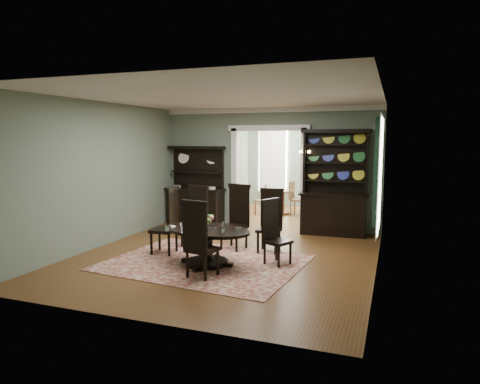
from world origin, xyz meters
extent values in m
cube|color=brown|center=(0.00, 0.00, -0.01)|extent=(5.50, 6.00, 0.01)
cube|color=silver|center=(0.00, 0.00, 3.00)|extent=(5.50, 6.00, 0.01)
cube|color=slate|center=(-2.75, 0.00, 1.50)|extent=(0.01, 6.00, 3.00)
cube|color=slate|center=(2.75, 0.00, 1.50)|extent=(0.01, 6.00, 3.00)
cube|color=slate|center=(0.00, -3.00, 1.50)|extent=(5.50, 0.01, 3.00)
cube|color=slate|center=(-1.83, 3.00, 1.50)|extent=(1.85, 0.01, 3.00)
cube|color=slate|center=(1.83, 3.00, 1.50)|extent=(1.85, 0.01, 3.00)
cube|color=slate|center=(0.00, 3.00, 2.75)|extent=(1.80, 0.01, 0.50)
cube|color=white|center=(0.00, 2.95, 2.94)|extent=(5.50, 0.10, 0.12)
cube|color=brown|center=(0.00, 4.75, -0.01)|extent=(3.50, 3.50, 0.01)
cube|color=silver|center=(0.00, 4.75, 3.00)|extent=(3.50, 3.50, 0.01)
cube|color=slate|center=(-1.75, 4.75, 1.50)|extent=(0.01, 3.50, 3.00)
cube|color=slate|center=(1.75, 4.75, 1.50)|extent=(0.01, 3.50, 3.00)
cube|color=slate|center=(0.00, 6.50, 1.50)|extent=(3.50, 0.01, 3.00)
cube|color=white|center=(-0.85, 6.45, 1.55)|extent=(1.05, 0.06, 2.20)
cube|color=white|center=(0.85, 6.45, 1.55)|extent=(1.05, 0.06, 2.20)
cube|color=white|center=(-0.90, 3.00, 1.25)|extent=(0.14, 0.25, 2.50)
cube|color=white|center=(0.90, 3.00, 1.25)|extent=(0.14, 0.25, 2.50)
cube|color=white|center=(0.00, 3.00, 2.50)|extent=(2.08, 0.25, 0.14)
cube|color=white|center=(2.74, 0.60, 1.60)|extent=(0.02, 1.10, 2.00)
cube|color=white|center=(2.73, 0.60, 1.60)|extent=(0.01, 1.22, 2.12)
cube|color=black|center=(2.65, 1.28, 1.60)|extent=(0.10, 0.35, 2.10)
cube|color=gold|center=(0.95, 2.92, 1.85)|extent=(0.08, 0.05, 0.18)
sphere|color=#FFD88C|center=(0.85, 2.77, 1.93)|extent=(0.07, 0.07, 0.07)
sphere|color=#FFD88C|center=(1.05, 2.77, 1.93)|extent=(0.07, 0.07, 0.07)
cube|color=maroon|center=(-0.20, -0.46, 0.01)|extent=(3.64, 2.93, 0.01)
ellipsoid|color=black|center=(-0.10, -0.57, 0.64)|extent=(1.88, 1.42, 0.04)
cylinder|color=black|center=(-0.10, -0.57, 0.61)|extent=(1.87, 1.87, 0.03)
cylinder|color=black|center=(-0.10, -0.57, 0.34)|extent=(0.21, 0.21, 0.59)
cylinder|color=black|center=(-0.10, -0.57, 0.04)|extent=(0.75, 0.75, 0.09)
cylinder|color=silver|center=(-0.08, -0.55, 0.69)|extent=(0.29, 0.29, 0.05)
cube|color=black|center=(-0.92, 0.57, 0.45)|extent=(0.50, 0.48, 0.06)
cube|color=black|center=(-0.89, 0.76, 0.84)|extent=(0.45, 0.11, 0.76)
cube|color=black|center=(-0.89, 0.76, 1.23)|extent=(0.49, 0.13, 0.08)
cylinder|color=black|center=(-1.11, 0.41, 0.22)|extent=(0.05, 0.05, 0.45)
cylinder|color=black|center=(-0.77, 0.37, 0.22)|extent=(0.05, 0.05, 0.45)
cylinder|color=black|center=(-1.07, 0.76, 0.22)|extent=(0.05, 0.05, 0.45)
cylinder|color=black|center=(-0.72, 0.72, 0.22)|extent=(0.05, 0.05, 0.45)
cube|color=black|center=(-0.04, 0.63, 0.47)|extent=(0.56, 0.54, 0.06)
cube|color=black|center=(0.00, 0.83, 0.87)|extent=(0.47, 0.15, 0.79)
cube|color=black|center=(0.00, 0.83, 1.28)|extent=(0.51, 0.18, 0.08)
cylinder|color=black|center=(-0.26, 0.49, 0.23)|extent=(0.05, 0.05, 0.47)
cylinder|color=black|center=(0.10, 0.41, 0.23)|extent=(0.05, 0.05, 0.47)
cylinder|color=black|center=(-0.18, 0.85, 0.23)|extent=(0.05, 0.05, 0.47)
cylinder|color=black|center=(0.18, 0.77, 0.23)|extent=(0.05, 0.05, 0.47)
cube|color=black|center=(0.69, 0.65, 0.45)|extent=(0.46, 0.44, 0.06)
cube|color=black|center=(0.69, 0.84, 0.83)|extent=(0.45, 0.06, 0.76)
cube|color=black|center=(0.69, 0.84, 1.22)|extent=(0.49, 0.08, 0.08)
cylinder|color=black|center=(0.52, 0.47, 0.22)|extent=(0.05, 0.05, 0.45)
cylinder|color=black|center=(0.87, 0.48, 0.22)|extent=(0.05, 0.05, 0.45)
cylinder|color=black|center=(0.51, 0.82, 0.22)|extent=(0.05, 0.05, 0.45)
cylinder|color=black|center=(0.86, 0.83, 0.22)|extent=(0.05, 0.05, 0.45)
cube|color=black|center=(-1.21, -0.15, 0.47)|extent=(0.49, 0.51, 0.06)
cube|color=black|center=(-1.01, -0.13, 0.87)|extent=(0.10, 0.47, 0.79)
cube|color=black|center=(-1.01, -0.13, 1.28)|extent=(0.12, 0.51, 0.08)
cylinder|color=black|center=(-1.41, 0.02, 0.23)|extent=(0.05, 0.05, 0.47)
cylinder|color=black|center=(-1.37, -0.35, 0.23)|extent=(0.05, 0.05, 0.47)
cylinder|color=black|center=(-1.04, 0.05, 0.23)|extent=(0.05, 0.05, 0.47)
cylinder|color=black|center=(-1.01, -0.31, 0.23)|extent=(0.05, 0.05, 0.47)
cube|color=black|center=(1.07, -0.10, 0.42)|extent=(0.54, 0.54, 0.05)
cube|color=black|center=(0.91, -0.02, 0.78)|extent=(0.22, 0.40, 0.70)
cube|color=black|center=(0.91, -0.02, 1.14)|extent=(0.25, 0.44, 0.07)
cylinder|color=black|center=(1.15, -0.32, 0.21)|extent=(0.05, 0.05, 0.42)
cylinder|color=black|center=(1.28, -0.02, 0.21)|extent=(0.05, 0.05, 0.42)
cylinder|color=black|center=(0.85, -0.18, 0.21)|extent=(0.05, 0.05, 0.42)
cylinder|color=black|center=(0.99, 0.12, 0.21)|extent=(0.05, 0.05, 0.42)
cube|color=black|center=(0.10, -1.17, 0.45)|extent=(0.53, 0.51, 0.06)
cube|color=black|center=(0.06, -1.37, 0.85)|extent=(0.45, 0.13, 0.77)
cube|color=black|center=(0.06, -1.37, 1.24)|extent=(0.50, 0.16, 0.08)
cylinder|color=black|center=(0.30, -1.03, 0.23)|extent=(0.05, 0.05, 0.45)
cylinder|color=black|center=(-0.04, -0.97, 0.23)|extent=(0.05, 0.05, 0.45)
cylinder|color=black|center=(0.24, -1.38, 0.23)|extent=(0.05, 0.05, 0.45)
cylinder|color=black|center=(-0.11, -1.31, 0.23)|extent=(0.05, 0.05, 0.45)
cube|color=black|center=(-1.92, 2.73, 0.46)|extent=(1.49, 0.59, 0.91)
cube|color=black|center=(-1.92, 2.73, 0.93)|extent=(1.58, 0.64, 0.05)
cube|color=black|center=(-1.92, 2.93, 1.48)|extent=(1.46, 0.16, 1.08)
cube|color=black|center=(-1.92, 2.84, 1.37)|extent=(1.43, 0.34, 0.04)
cube|color=black|center=(-1.92, 2.82, 2.01)|extent=(1.57, 0.41, 0.07)
cube|color=black|center=(1.67, 2.69, 0.47)|extent=(1.48, 0.56, 0.94)
cube|color=black|center=(1.67, 2.69, 0.95)|extent=(1.59, 0.61, 0.04)
cube|color=black|center=(1.67, 2.90, 1.68)|extent=(1.47, 0.10, 1.43)
cube|color=black|center=(0.95, 2.79, 1.68)|extent=(0.06, 0.27, 1.47)
cube|color=black|center=(2.38, 2.79, 1.68)|extent=(0.06, 0.27, 1.47)
cube|color=black|center=(1.67, 2.77, 2.41)|extent=(1.58, 0.37, 0.08)
cube|color=black|center=(1.67, 2.79, 1.26)|extent=(1.48, 0.31, 0.03)
cube|color=black|center=(1.67, 2.79, 1.68)|extent=(1.48, 0.31, 0.03)
cube|color=black|center=(1.67, 2.79, 2.10)|extent=(1.48, 0.31, 0.03)
cylinder|color=#592F19|center=(-0.12, 4.93, 0.70)|extent=(0.78, 0.78, 0.04)
cylinder|color=#592F19|center=(-0.12, 4.93, 0.36)|extent=(0.10, 0.10, 0.68)
cylinder|color=#592F19|center=(-0.12, 4.93, 0.03)|extent=(0.43, 0.43, 0.06)
cylinder|color=#592F19|center=(-0.74, 4.63, 0.43)|extent=(0.38, 0.38, 0.04)
cube|color=#592F19|center=(-0.58, 4.69, 0.66)|extent=(0.14, 0.33, 0.47)
cylinder|color=#592F19|center=(-0.91, 4.71, 0.21)|extent=(0.03, 0.03, 0.43)
cylinder|color=#592F19|center=(-0.82, 4.46, 0.21)|extent=(0.03, 0.03, 0.43)
cylinder|color=#592F19|center=(-0.66, 4.80, 0.21)|extent=(0.03, 0.03, 0.43)
cylinder|color=#592F19|center=(-0.57, 4.55, 0.21)|extent=(0.03, 0.03, 0.43)
cylinder|color=#592F19|center=(0.37, 4.75, 0.47)|extent=(0.42, 0.42, 0.04)
cube|color=#592F19|center=(0.18, 4.79, 0.74)|extent=(0.10, 0.38, 0.53)
cylinder|color=#592F19|center=(0.49, 4.58, 0.24)|extent=(0.04, 0.04, 0.47)
cylinder|color=#592F19|center=(0.54, 4.87, 0.24)|extent=(0.04, 0.04, 0.47)
cylinder|color=#592F19|center=(0.20, 4.63, 0.24)|extent=(0.04, 0.04, 0.47)
cylinder|color=#592F19|center=(0.25, 4.92, 0.24)|extent=(0.04, 0.04, 0.47)
camera|label=1|loc=(2.98, -7.32, 2.24)|focal=32.00mm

